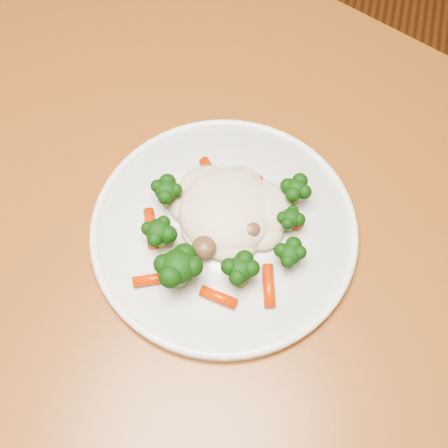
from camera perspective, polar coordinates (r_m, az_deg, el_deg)
name	(u,v)px	position (r m, az deg, el deg)	size (l,w,h in m)	color
dining_table	(189,228)	(0.76, -3.57, -0.46)	(1.36, 1.16, 0.75)	#935221
plate	(224,230)	(0.63, 0.00, -0.57)	(0.30, 0.30, 0.01)	white
meal	(222,222)	(0.60, -0.19, 0.24)	(0.19, 0.19, 0.05)	beige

